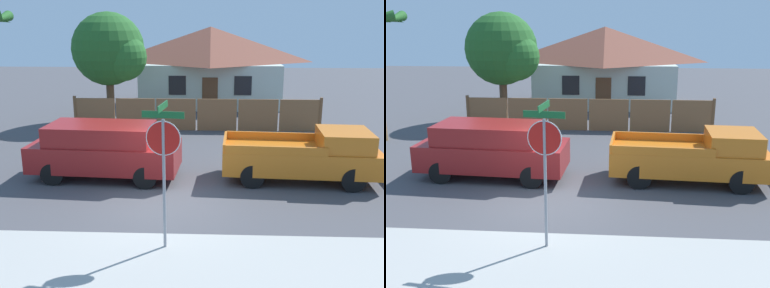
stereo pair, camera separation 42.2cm
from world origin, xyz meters
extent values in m
plane|color=#47474C|center=(0.00, 0.00, 0.00)|extent=(80.00, 80.00, 0.00)
cube|color=#A3A39E|center=(0.00, -3.60, 0.00)|extent=(36.00, 3.20, 0.01)
cube|color=brown|center=(-4.19, 9.03, 0.77)|extent=(1.89, 0.06, 1.54)
cube|color=brown|center=(-2.22, 9.03, 0.77)|extent=(1.89, 0.06, 1.54)
cube|color=brown|center=(-0.25, 9.03, 0.77)|extent=(1.89, 0.06, 1.54)
cube|color=brown|center=(1.71, 9.03, 0.77)|extent=(1.89, 0.06, 1.54)
cube|color=brown|center=(3.68, 9.03, 0.77)|extent=(1.89, 0.06, 1.54)
cube|color=brown|center=(5.64, 9.03, 0.77)|extent=(1.89, 0.06, 1.54)
cube|color=brown|center=(-5.17, 9.03, 0.82)|extent=(0.12, 0.12, 1.64)
cube|color=brown|center=(6.63, 9.03, 0.82)|extent=(0.12, 0.12, 1.64)
cube|color=#B2C1B7|center=(1.35, 16.45, 1.33)|extent=(8.40, 5.50, 2.66)
pyramid|color=brown|center=(1.35, 16.45, 3.73)|extent=(9.08, 5.94, 2.15)
cube|color=black|center=(-0.54, 13.68, 1.54)|extent=(1.00, 0.04, 1.10)
cube|color=black|center=(3.24, 13.68, 1.54)|extent=(1.00, 0.04, 1.10)
cube|color=brown|center=(1.35, 13.68, 1.00)|extent=(0.90, 0.04, 2.00)
cylinder|color=brown|center=(-3.82, 10.83, 1.19)|extent=(0.40, 0.40, 2.38)
sphere|color=#235B23|center=(-3.82, 10.83, 3.76)|extent=(3.68, 3.68, 3.68)
sphere|color=#266326|center=(-2.99, 10.37, 3.40)|extent=(2.39, 2.39, 2.39)
cone|color=#235B23|center=(-7.22, 6.45, 5.20)|extent=(0.44, 1.80, 0.71)
cube|color=maroon|center=(-2.08, 2.07, 0.78)|extent=(5.01, 2.29, 0.87)
cube|color=maroon|center=(-2.20, 2.08, 1.53)|extent=(3.54, 2.03, 0.64)
cube|color=black|center=(-0.58, 1.97, 1.53)|extent=(0.17, 1.73, 0.54)
cylinder|color=black|center=(-0.51, 2.85, 0.37)|extent=(0.73, 0.22, 0.73)
cylinder|color=black|center=(-0.62, 1.10, 0.37)|extent=(0.73, 0.22, 0.73)
cylinder|color=black|center=(-3.53, 3.05, 0.37)|extent=(0.73, 0.22, 0.73)
cylinder|color=black|center=(-3.65, 1.30, 0.37)|extent=(0.73, 0.22, 0.73)
cube|color=orange|center=(4.36, 2.07, 0.75)|extent=(5.12, 2.29, 0.77)
cube|color=orange|center=(5.73, 1.98, 1.43)|extent=(1.71, 1.91, 0.60)
cube|color=orange|center=(3.57, 3.06, 1.27)|extent=(3.13, 0.29, 0.27)
cube|color=orange|center=(3.45, 1.20, 1.27)|extent=(3.13, 0.29, 0.27)
cube|color=orange|center=(1.90, 2.23, 1.27)|extent=(0.20, 1.87, 0.27)
cylinder|color=black|center=(5.96, 2.84, 0.39)|extent=(0.77, 0.22, 0.77)
cylinder|color=black|center=(5.85, 1.10, 0.39)|extent=(0.77, 0.22, 0.77)
cylinder|color=black|center=(2.87, 3.04, 0.39)|extent=(0.77, 0.22, 0.77)
cylinder|color=black|center=(2.75, 1.30, 0.39)|extent=(0.77, 0.22, 0.77)
cylinder|color=gray|center=(0.39, -2.66, 1.53)|extent=(0.07, 0.07, 3.06)
cylinder|color=red|center=(0.39, -2.66, 2.63)|extent=(0.74, 0.12, 0.74)
cylinder|color=white|center=(0.39, -2.66, 2.63)|extent=(0.78, 0.12, 0.79)
cube|color=#19602D|center=(0.39, -2.66, 3.16)|extent=(0.94, 0.15, 0.15)
cube|color=#19602D|center=(0.39, -2.66, 3.34)|extent=(0.14, 0.85, 0.15)
camera|label=1|loc=(1.43, -12.15, 5.10)|focal=42.00mm
camera|label=2|loc=(1.86, -12.12, 5.10)|focal=42.00mm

